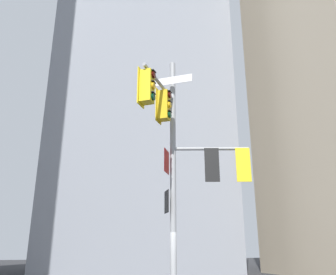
% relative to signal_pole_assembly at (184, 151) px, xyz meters
% --- Properties ---
extents(building_tower_right, '(12.58, 12.58, 47.76)m').
position_rel_signal_pole_assembly_xyz_m(building_tower_right, '(19.62, 11.76, 18.83)').
color(building_tower_right, tan).
rests_on(building_tower_right, ground).
extents(building_mid_block, '(15.63, 15.63, 38.97)m').
position_rel_signal_pole_assembly_xyz_m(building_mid_block, '(2.25, 22.36, 14.43)').
color(building_mid_block, '#9399A3').
rests_on(building_mid_block, ground).
extents(signal_pole_assembly, '(4.17, 2.57, 8.54)m').
position_rel_signal_pole_assembly_xyz_m(signal_pole_assembly, '(0.00, 0.00, 0.00)').
color(signal_pole_assembly, '#9EA0A3').
rests_on(signal_pole_assembly, ground).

